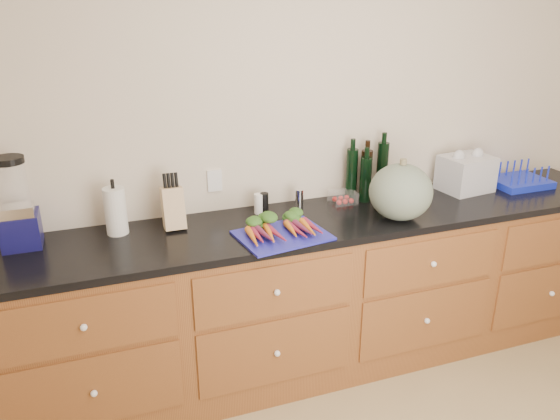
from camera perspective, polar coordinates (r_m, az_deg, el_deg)
name	(u,v)px	position (r m, az deg, el deg)	size (l,w,h in m)	color
wall_back	(313,139)	(3.20, 3.48, 7.45)	(4.10, 0.05, 2.60)	beige
cabinets	(332,293)	(3.24, 5.43, -8.68)	(3.60, 0.64, 0.90)	brown
countertop	(334,219)	(3.04, 5.70, -0.97)	(3.64, 0.62, 0.04)	black
cutting_board	(282,235)	(2.76, 0.25, -2.66)	(0.44, 0.33, 0.01)	#2121A1
carrots	(279,227)	(2.79, -0.06, -1.77)	(0.39, 0.29, 0.06)	orange
squash	(401,192)	(3.00, 12.50, 1.85)	(0.34, 0.34, 0.31)	#556554
blender_appliance	(17,208)	(2.87, -25.80, 0.15)	(0.18, 0.18, 0.45)	#11104D
paper_towel	(116,211)	(2.87, -16.80, -0.11)	(0.11, 0.11, 0.24)	white
knife_block	(173,208)	(2.88, -11.10, 0.21)	(0.11, 0.11, 0.22)	tan
grinder_salt	(259,204)	(3.03, -2.25, 0.66)	(0.05, 0.05, 0.11)	white
grinder_pepper	(264,203)	(3.04, -1.65, 0.75)	(0.05, 0.05, 0.11)	black
canister_chrome	(299,199)	(3.11, 2.01, 1.18)	(0.05, 0.05, 0.11)	white
tomato_box	(343,197)	(3.21, 6.61, 1.32)	(0.15, 0.12, 0.07)	white
bottles	(367,174)	(3.28, 9.04, 3.75)	(0.27, 0.14, 0.33)	black
grocery_bag	(466,173)	(3.57, 18.85, 3.63)	(0.30, 0.24, 0.22)	silver
dish_rack	(519,180)	(3.81, 23.68, 2.90)	(0.35, 0.28, 0.14)	#1627C3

